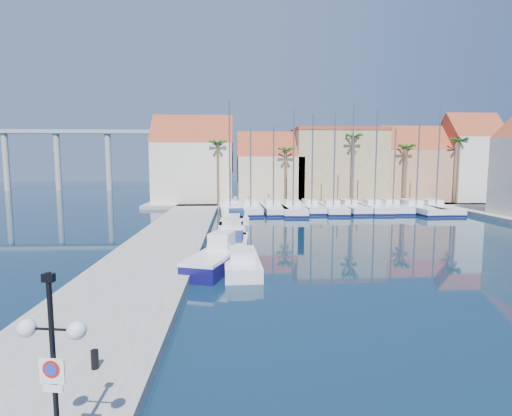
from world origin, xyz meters
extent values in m
plane|color=black|center=(0.00, 0.00, 0.00)|extent=(260.00, 260.00, 0.00)
cube|color=gray|center=(-9.00, 13.50, 0.25)|extent=(6.00, 77.00, 0.50)
cube|color=gray|center=(10.00, 48.00, 0.25)|extent=(54.00, 16.00, 0.50)
cylinder|color=black|center=(-7.00, -9.14, 2.50)|extent=(0.10, 0.10, 4.01)
cylinder|color=black|center=(-7.25, -9.10, 3.40)|extent=(0.50, 0.13, 0.05)
cylinder|color=black|center=(-6.75, -9.17, 3.40)|extent=(0.50, 0.13, 0.05)
sphere|color=white|center=(-7.50, -9.06, 3.40)|extent=(0.36, 0.36, 0.36)
sphere|color=white|center=(-6.50, -9.21, 3.40)|extent=(0.36, 0.36, 0.36)
cube|color=black|center=(-7.00, -9.14, 4.41)|extent=(0.24, 0.15, 0.16)
cube|color=white|center=(-7.01, -9.20, 2.60)|extent=(0.50, 0.11, 0.50)
cylinder|color=red|center=(-7.01, -9.22, 2.65)|extent=(0.34, 0.07, 0.34)
cylinder|color=#1933A5|center=(-7.01, -9.23, 2.65)|extent=(0.24, 0.05, 0.24)
cube|color=white|center=(-7.01, -9.20, 2.25)|extent=(0.40, 0.09, 0.14)
cylinder|color=black|center=(-7.68, -5.16, 0.78)|extent=(0.23, 0.23, 0.57)
cube|color=#100D4E|center=(-4.77, 7.37, 0.46)|extent=(3.79, 6.43, 0.91)
cube|color=white|center=(-4.77, 7.37, 1.02)|extent=(3.79, 6.43, 0.20)
cube|color=white|center=(-4.39, 8.53, 1.58)|extent=(1.75, 1.95, 1.12)
cube|color=white|center=(-3.16, 7.58, 0.40)|extent=(2.32, 6.56, 0.80)
cube|color=white|center=(-3.14, 6.93, 1.10)|extent=(1.54, 2.32, 0.60)
cube|color=white|center=(-3.62, 13.20, 0.40)|extent=(2.41, 6.39, 0.80)
cube|color=navy|center=(-3.66, 12.57, 1.10)|extent=(1.54, 2.28, 0.60)
cube|color=white|center=(-3.85, 18.79, 0.40)|extent=(2.44, 7.36, 0.80)
cube|color=white|center=(-3.84, 18.06, 1.10)|extent=(1.67, 2.59, 0.60)
cube|color=white|center=(-3.87, 23.63, 0.40)|extent=(2.49, 7.26, 0.80)
cube|color=white|center=(-3.88, 22.91, 1.10)|extent=(1.68, 2.56, 0.60)
cube|color=white|center=(-3.42, 28.47, 0.40)|extent=(2.69, 7.34, 0.80)
cube|color=navy|center=(-3.38, 27.75, 1.10)|extent=(1.75, 2.61, 0.60)
cube|color=white|center=(-3.47, 32.82, 0.40)|extent=(2.12, 5.30, 0.80)
cube|color=white|center=(-3.42, 32.31, 1.10)|extent=(1.32, 1.91, 0.60)
cube|color=white|center=(-3.73, 38.09, 0.40)|extent=(2.28, 6.69, 0.80)
cube|color=white|center=(-3.75, 37.43, 1.10)|extent=(1.54, 2.36, 0.60)
cube|color=white|center=(-4.22, 35.80, 0.50)|extent=(3.24, 10.04, 1.00)
cube|color=#0D1145|center=(-4.22, 35.80, 0.18)|extent=(3.30, 10.10, 0.28)
cube|color=white|center=(-4.29, 36.78, 1.30)|extent=(2.00, 3.08, 0.60)
cylinder|color=slate|center=(-4.19, 35.30, 7.86)|extent=(0.20, 0.20, 13.71)
cube|color=white|center=(-1.50, 35.83, 0.50)|extent=(2.83, 9.77, 1.00)
cube|color=#0D1145|center=(-1.50, 35.83, 0.18)|extent=(2.89, 9.83, 0.28)
cube|color=white|center=(-1.53, 36.80, 1.30)|extent=(1.86, 2.96, 0.60)
cylinder|color=slate|center=(-1.48, 35.35, 6.09)|extent=(0.20, 0.20, 10.19)
cube|color=white|center=(1.51, 36.17, 0.50)|extent=(3.11, 10.71, 1.00)
cube|color=#0D1145|center=(1.51, 36.17, 0.18)|extent=(3.17, 10.77, 0.28)
cube|color=white|center=(1.48, 37.24, 1.30)|extent=(2.04, 3.25, 0.60)
cylinder|color=slate|center=(1.53, 35.64, 6.11)|extent=(0.20, 0.20, 10.21)
cube|color=white|center=(4.06, 35.36, 0.50)|extent=(3.47, 11.22, 1.00)
cube|color=#0D1145|center=(4.06, 35.36, 0.18)|extent=(3.54, 11.28, 0.28)
cube|color=white|center=(4.12, 36.47, 1.30)|extent=(2.19, 3.43, 0.60)
cylinder|color=slate|center=(4.03, 34.81, 7.10)|extent=(0.20, 0.20, 12.21)
cube|color=white|center=(6.67, 36.35, 0.50)|extent=(2.62, 9.06, 1.00)
cube|color=#0D1145|center=(6.67, 36.35, 0.18)|extent=(2.69, 9.12, 0.28)
cube|color=white|center=(6.64, 37.25, 1.30)|extent=(1.72, 2.75, 0.60)
cylinder|color=slate|center=(6.69, 35.90, 6.96)|extent=(0.20, 0.20, 11.91)
cube|color=white|center=(9.52, 35.83, 0.50)|extent=(3.39, 10.30, 1.00)
cube|color=#0D1145|center=(9.52, 35.83, 0.18)|extent=(3.46, 10.37, 0.28)
cube|color=white|center=(9.60, 36.84, 1.30)|extent=(2.07, 3.17, 0.60)
cylinder|color=slate|center=(9.49, 35.33, 7.01)|extent=(0.20, 0.20, 12.03)
cube|color=white|center=(11.98, 36.17, 0.50)|extent=(3.08, 9.81, 1.00)
cube|color=#0D1145|center=(11.98, 36.17, 0.18)|extent=(3.15, 9.87, 0.28)
cube|color=white|center=(11.92, 37.13, 1.30)|extent=(1.93, 3.00, 0.60)
cylinder|color=slate|center=(12.01, 35.68, 7.50)|extent=(0.20, 0.20, 12.99)
cube|color=white|center=(15.09, 35.93, 0.50)|extent=(2.98, 9.74, 1.00)
cube|color=#0D1145|center=(15.09, 35.93, 0.18)|extent=(3.05, 9.80, 0.28)
cube|color=white|center=(15.13, 36.89, 1.30)|extent=(1.89, 2.97, 0.60)
cylinder|color=slate|center=(15.06, 35.45, 7.28)|extent=(0.20, 0.20, 12.56)
cube|color=white|center=(17.79, 36.40, 0.50)|extent=(3.26, 10.26, 1.00)
cube|color=#0D1145|center=(17.79, 36.40, 0.18)|extent=(3.32, 10.32, 0.28)
cube|color=white|center=(17.85, 37.41, 1.30)|extent=(2.03, 3.14, 0.60)
cylinder|color=slate|center=(17.76, 35.89, 6.04)|extent=(0.20, 0.20, 10.09)
cube|color=white|center=(20.40, 35.39, 0.50)|extent=(4.05, 11.97, 1.00)
cube|color=#0D1145|center=(20.40, 35.39, 0.18)|extent=(4.12, 12.03, 0.28)
cube|color=white|center=(20.30, 36.56, 1.30)|extent=(2.43, 3.70, 0.60)
cylinder|color=slate|center=(20.45, 34.81, 6.38)|extent=(0.20, 0.20, 10.76)
cube|color=white|center=(23.24, 35.46, 0.50)|extent=(4.01, 11.93, 1.00)
cube|color=#0D1145|center=(23.24, 35.46, 0.18)|extent=(4.07, 12.00, 0.28)
cube|color=white|center=(23.34, 36.63, 1.30)|extent=(2.42, 3.68, 0.60)
cylinder|color=slate|center=(23.20, 34.88, 7.41)|extent=(0.20, 0.20, 12.82)
cube|color=beige|center=(-10.00, 47.00, 5.00)|extent=(12.00, 9.00, 9.00)
cube|color=maroon|center=(-10.00, 47.00, 9.50)|extent=(12.30, 9.00, 9.00)
cube|color=beige|center=(2.00, 47.00, 4.00)|extent=(10.00, 8.00, 7.00)
cube|color=maroon|center=(2.00, 47.00, 7.50)|extent=(10.30, 8.00, 8.00)
cube|color=#9D8761|center=(13.00, 48.00, 6.00)|extent=(14.00, 10.00, 11.00)
cube|color=maroon|center=(13.00, 48.00, 11.75)|extent=(14.20, 10.20, 0.50)
cube|color=tan|center=(25.00, 47.00, 4.50)|extent=(10.00, 8.00, 8.00)
cube|color=maroon|center=(25.00, 47.00, 8.50)|extent=(10.30, 8.00, 8.00)
cube|color=silver|center=(34.00, 46.00, 5.50)|extent=(8.00, 8.00, 10.00)
cube|color=maroon|center=(34.00, 46.00, 10.50)|extent=(8.30, 8.00, 8.00)
cylinder|color=brown|center=(-6.00, 42.00, 5.00)|extent=(0.36, 0.36, 9.00)
sphere|color=#215418|center=(-6.00, 42.00, 9.35)|extent=(2.60, 2.60, 2.60)
cylinder|color=brown|center=(4.00, 42.00, 4.50)|extent=(0.36, 0.36, 8.00)
sphere|color=#215418|center=(4.00, 42.00, 8.35)|extent=(2.60, 2.60, 2.60)
cylinder|color=brown|center=(14.00, 42.00, 5.50)|extent=(0.36, 0.36, 10.00)
sphere|color=#215418|center=(14.00, 42.00, 10.35)|extent=(2.60, 2.60, 2.60)
cylinder|color=brown|center=(22.00, 42.00, 4.75)|extent=(0.36, 0.36, 8.50)
sphere|color=#215418|center=(22.00, 42.00, 8.85)|extent=(2.60, 2.60, 2.60)
cylinder|color=brown|center=(30.00, 42.00, 5.25)|extent=(0.36, 0.36, 9.50)
sphere|color=#215418|center=(30.00, 42.00, 9.85)|extent=(2.60, 2.60, 2.60)
cube|color=#9E9E99|center=(-38.00, 82.00, 14.00)|extent=(48.00, 2.20, 0.90)
cylinder|color=#9E9E99|center=(-58.00, 82.00, 7.00)|extent=(1.40, 1.40, 14.00)
cylinder|color=#9E9E99|center=(-46.00, 82.00, 7.00)|extent=(1.40, 1.40, 14.00)
cylinder|color=#9E9E99|center=(-34.00, 82.00, 7.00)|extent=(1.40, 1.40, 14.00)
cylinder|color=#9E9E99|center=(-22.00, 82.00, 7.00)|extent=(1.40, 1.40, 14.00)
camera|label=1|loc=(-3.52, -16.55, 6.52)|focal=28.00mm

